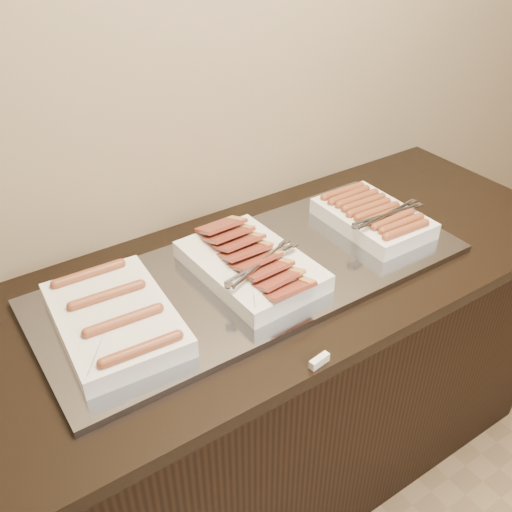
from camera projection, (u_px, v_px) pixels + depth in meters
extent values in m
cube|color=#9E896B|center=(183.00, 62.00, 1.56)|extent=(6.00, 0.05, 2.80)
cube|color=black|center=(258.00, 392.00, 1.85)|extent=(2.00, 0.70, 0.86)
cube|color=black|center=(258.00, 282.00, 1.60)|extent=(2.06, 0.76, 0.04)
cube|color=gray|center=(255.00, 274.00, 1.58)|extent=(1.20, 0.50, 0.02)
cube|color=white|center=(115.00, 318.00, 1.37)|extent=(0.29, 0.41, 0.05)
cylinder|color=#994D2F|center=(141.00, 349.00, 1.24)|extent=(0.17, 0.04, 0.03)
cylinder|color=#994D2F|center=(124.00, 320.00, 1.32)|extent=(0.17, 0.04, 0.03)
cylinder|color=#994D2F|center=(107.00, 295.00, 1.39)|extent=(0.17, 0.04, 0.03)
cylinder|color=#994D2F|center=(89.00, 274.00, 1.47)|extent=(0.17, 0.03, 0.03)
cube|color=white|center=(251.00, 266.00, 1.55)|extent=(0.28, 0.40, 0.05)
cube|color=#9B4032|center=(286.00, 288.00, 1.43)|extent=(0.13, 0.09, 0.04)
cube|color=#9B4032|center=(276.00, 278.00, 1.46)|extent=(0.14, 0.10, 0.04)
cube|color=#9B4032|center=(266.00, 268.00, 1.49)|extent=(0.13, 0.09, 0.04)
cube|color=#9B4032|center=(254.00, 260.00, 1.51)|extent=(0.14, 0.10, 0.04)
cube|color=#9B4032|center=(245.00, 251.00, 1.54)|extent=(0.13, 0.09, 0.04)
cube|color=#9B4032|center=(238.00, 241.00, 1.58)|extent=(0.13, 0.09, 0.04)
cube|color=#9B4032|center=(228.00, 234.00, 1.60)|extent=(0.13, 0.09, 0.04)
cube|color=#9B4032|center=(221.00, 225.00, 1.64)|extent=(0.13, 0.09, 0.04)
cube|color=white|center=(372.00, 218.00, 1.76)|extent=(0.23, 0.34, 0.05)
cylinder|color=#994D2F|center=(406.00, 230.00, 1.64)|extent=(0.15, 0.03, 0.03)
cylinder|color=#994D2F|center=(401.00, 224.00, 1.67)|extent=(0.15, 0.03, 0.03)
cylinder|color=#994D2F|center=(393.00, 220.00, 1.69)|extent=(0.15, 0.03, 0.03)
cylinder|color=#994D2F|center=(383.00, 216.00, 1.70)|extent=(0.15, 0.03, 0.03)
cylinder|color=#994D2F|center=(377.00, 211.00, 1.73)|extent=(0.15, 0.03, 0.03)
cylinder|color=#994D2F|center=(369.00, 208.00, 1.75)|extent=(0.15, 0.03, 0.03)
cylinder|color=#994D2F|center=(364.00, 203.00, 1.77)|extent=(0.15, 0.03, 0.03)
cylinder|color=#994D2F|center=(357.00, 199.00, 1.79)|extent=(0.15, 0.03, 0.03)
cylinder|color=#994D2F|center=(349.00, 195.00, 1.81)|extent=(0.15, 0.03, 0.03)
cylinder|color=#994D2F|center=(343.00, 191.00, 1.83)|extent=(0.15, 0.03, 0.03)
cube|color=white|center=(319.00, 361.00, 1.30)|extent=(0.06, 0.02, 0.02)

